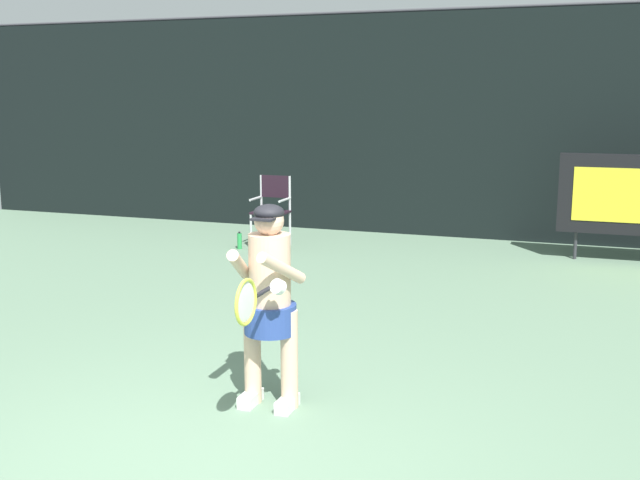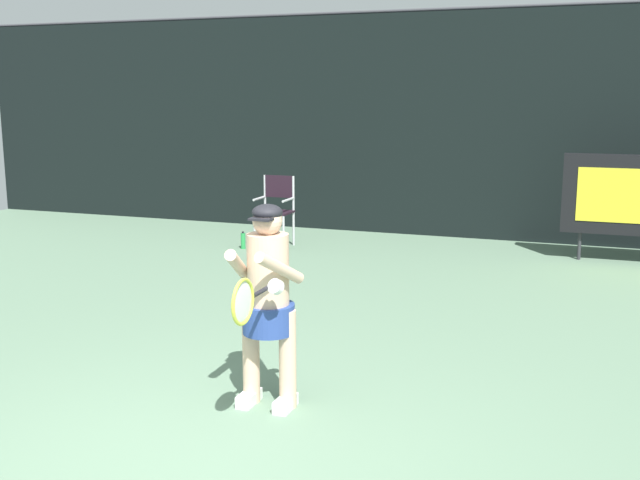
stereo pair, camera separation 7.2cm
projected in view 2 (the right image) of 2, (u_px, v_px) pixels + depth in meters
backdrop_screen at (448, 126)px, 12.25m from camera, size 18.00×0.12×3.66m
umpire_chair at (276, 206)px, 11.67m from camera, size 0.52×0.44×1.08m
water_bottle at (243, 241)px, 11.53m from camera, size 0.07×0.07×0.27m
tennis_player at (268, 296)px, 5.59m from camera, size 0.54×0.61×1.53m
tennis_racket at (244, 301)px, 4.93m from camera, size 0.03×0.60×0.31m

